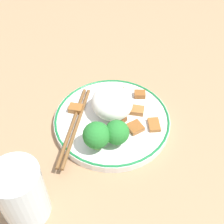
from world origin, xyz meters
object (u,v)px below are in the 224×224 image
(plate, at_px, (112,121))
(broccoli_back_center, at_px, (117,133))
(broccoli_back_left, at_px, (96,135))
(drinking_glass, at_px, (21,193))
(chopsticks, at_px, (74,125))

(plate, height_order, broccoli_back_center, broccoli_back_center)
(broccoli_back_left, xyz_separation_m, drinking_glass, (-0.05, 0.16, 0.01))
(broccoli_back_center, xyz_separation_m, chopsticks, (0.08, 0.06, -0.03))
(chopsticks, bearing_deg, broccoli_back_left, -164.54)
(drinking_glass, bearing_deg, plate, -63.98)
(chopsticks, relative_size, drinking_glass, 1.52)
(broccoli_back_left, xyz_separation_m, chopsticks, (0.07, 0.02, -0.03))
(chopsticks, xyz_separation_m, drinking_glass, (-0.12, 0.14, 0.04))
(broccoli_back_left, height_order, chopsticks, broccoli_back_left)
(broccoli_back_left, height_order, drinking_glass, drinking_glass)
(chopsticks, bearing_deg, broccoli_back_center, -142.90)
(broccoli_back_center, distance_m, chopsticks, 0.10)
(plate, height_order, drinking_glass, drinking_glass)
(plate, bearing_deg, drinking_glass, 116.02)
(plate, bearing_deg, broccoli_back_left, 131.02)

